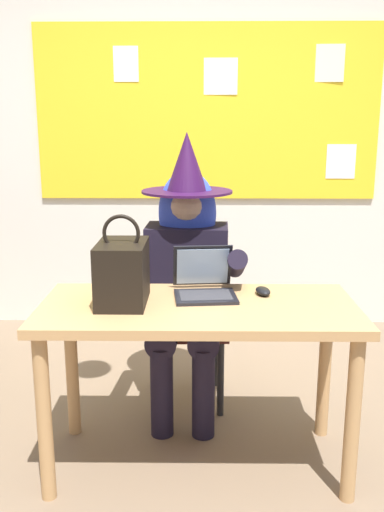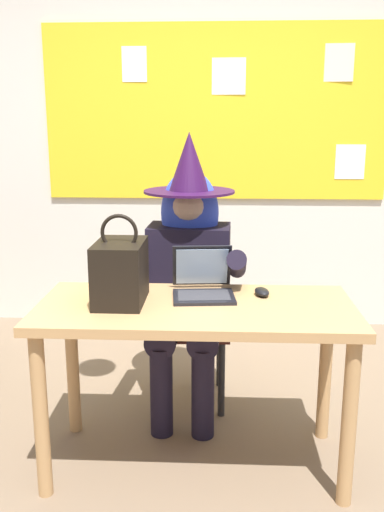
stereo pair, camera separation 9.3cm
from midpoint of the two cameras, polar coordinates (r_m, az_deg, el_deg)
ground_plane at (r=2.60m, az=2.58°, el=-21.35°), size 24.00×24.00×0.00m
wall_back_bulletin at (r=4.08m, az=3.02°, el=11.91°), size 6.09×2.05×2.72m
desk_main at (r=2.38m, az=1.49°, el=-7.45°), size 1.33×0.62×0.74m
chair_at_desk at (r=3.06m, az=0.62°, el=-5.28°), size 0.43×0.43×0.90m
person_costumed at (r=2.86m, az=0.54°, el=-0.58°), size 0.61×0.70×1.44m
laptop at (r=2.46m, az=2.21°, el=-2.92°), size 0.29×0.31×0.21m
computer_mouse at (r=2.48m, az=8.21°, el=-3.64°), size 0.08×0.11×0.03m
handbag at (r=2.35m, az=-6.20°, el=-1.58°), size 0.20×0.30×0.38m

